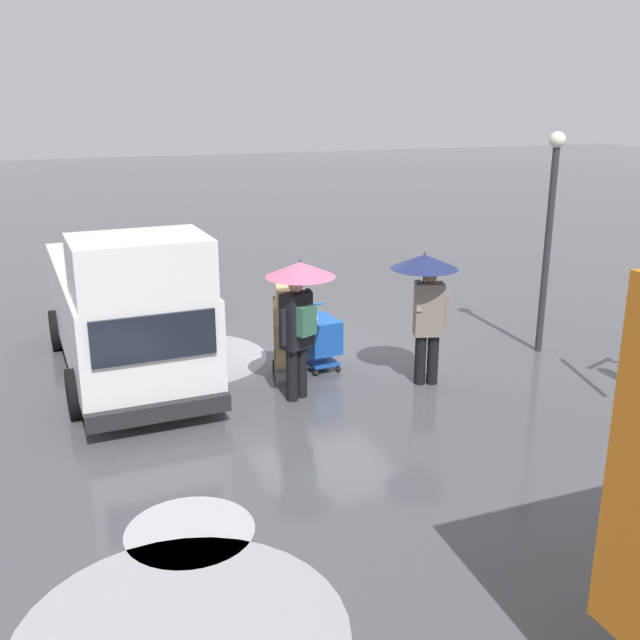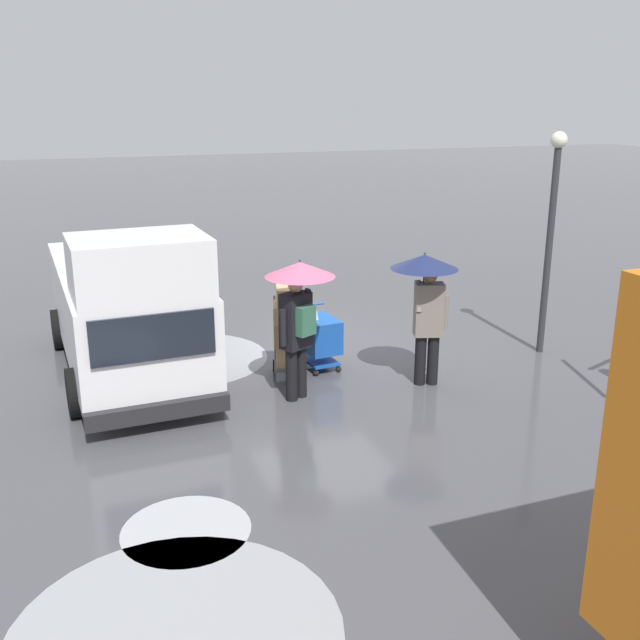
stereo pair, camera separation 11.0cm
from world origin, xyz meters
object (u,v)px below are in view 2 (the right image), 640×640
shopping_cart_vendor (319,336)px  street_lamp (551,221)px  pedestrian_pink_side (426,289)px  pedestrian_black_side (298,298)px  hand_dolly_boxes (288,327)px  cargo_van_parked_right (127,306)px

shopping_cart_vendor → street_lamp: bearing=172.2°
shopping_cart_vendor → pedestrian_pink_side: size_ratio=0.49×
pedestrian_black_side → shopping_cart_vendor: bearing=-123.6°
shopping_cart_vendor → pedestrian_black_side: pedestrian_black_side is taller
shopping_cart_vendor → pedestrian_black_side: size_ratio=0.49×
hand_dolly_boxes → pedestrian_pink_side: (-1.93, 0.99, 0.71)m
cargo_van_parked_right → pedestrian_pink_side: size_ratio=2.53×
cargo_van_parked_right → shopping_cart_vendor: (-3.02, 0.77, -0.61)m
street_lamp → pedestrian_black_side: bearing=6.3°
hand_dolly_boxes → street_lamp: 4.89m
cargo_van_parked_right → pedestrian_black_side: bearing=141.3°
hand_dolly_boxes → street_lamp: (-4.64, 0.32, 1.51)m
cargo_van_parked_right → shopping_cart_vendor: bearing=165.6°
shopping_cart_vendor → hand_dolly_boxes: hand_dolly_boxes is taller
pedestrian_pink_side → street_lamp: (-2.72, -0.66, 0.80)m
cargo_van_parked_right → pedestrian_pink_side: cargo_van_parked_right is taller
shopping_cart_vendor → pedestrian_pink_side: 2.05m
shopping_cart_vendor → pedestrian_pink_side: (-1.32, 1.22, 1.00)m
hand_dolly_boxes → pedestrian_black_side: 1.11m
street_lamp → hand_dolly_boxes: bearing=-4.0°
hand_dolly_boxes → pedestrian_pink_side: 2.28m
pedestrian_pink_side → pedestrian_black_side: (2.03, -0.14, 0.00)m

